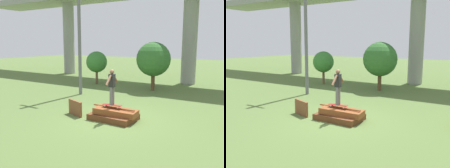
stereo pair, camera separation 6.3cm
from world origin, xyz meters
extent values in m
plane|color=#567038|center=(0.00, 0.00, 0.00)|extent=(80.00, 80.00, 0.00)
cube|color=brown|center=(0.00, 0.00, 0.12)|extent=(1.87, 1.24, 0.24)
cube|color=brown|center=(0.14, -0.04, 0.36)|extent=(1.85, 0.96, 0.30)
cylinder|color=brown|center=(0.00, 0.00, 0.51)|extent=(1.94, 0.06, 0.06)
cube|color=brown|center=(-1.75, -0.36, 0.33)|extent=(0.95, 0.40, 0.65)
cube|color=maroon|center=(-0.05, -0.03, 0.62)|extent=(0.85, 0.28, 0.01)
cylinder|color=silver|center=(0.24, 0.08, 0.57)|extent=(0.06, 0.04, 0.05)
cylinder|color=silver|center=(0.25, -0.09, 0.57)|extent=(0.06, 0.04, 0.05)
cylinder|color=silver|center=(-0.35, 0.02, 0.57)|extent=(0.06, 0.04, 0.05)
cylinder|color=silver|center=(-0.33, -0.15, 0.57)|extent=(0.06, 0.04, 0.05)
cylinder|color=slate|center=(-0.06, 0.05, 1.00)|extent=(0.12, 0.12, 0.74)
cylinder|color=slate|center=(-0.04, -0.12, 1.00)|extent=(0.12, 0.12, 0.74)
cube|color=black|center=(-0.05, -0.03, 1.63)|extent=(0.24, 0.23, 0.53)
sphere|color=brown|center=(-0.05, -0.03, 1.99)|extent=(0.19, 0.19, 0.19)
cylinder|color=brown|center=(-0.08, 0.26, 1.68)|extent=(0.13, 0.45, 0.41)
cylinder|color=brown|center=(-0.02, -0.33, 1.68)|extent=(0.13, 0.45, 0.41)
cylinder|color=gray|center=(-12.10, 10.84, 3.52)|extent=(1.10, 1.10, 7.03)
cylinder|color=gray|center=(0.00, 10.84, 3.52)|extent=(1.10, 1.10, 7.03)
cylinder|color=slate|center=(-4.43, 3.26, 4.11)|extent=(0.20, 0.20, 8.23)
cylinder|color=brown|center=(-5.84, 6.92, 0.51)|extent=(0.18, 0.18, 1.02)
sphere|color=#387A33|center=(-5.84, 6.92, 1.69)|extent=(1.59, 1.59, 1.59)
cylinder|color=brown|center=(-1.18, 6.80, 0.56)|extent=(0.25, 0.25, 1.12)
sphere|color=#336B2D|center=(-1.18, 6.80, 2.07)|extent=(2.23, 2.23, 2.23)
camera|label=1|loc=(5.26, -8.40, 3.14)|focal=40.00mm
camera|label=2|loc=(5.31, -8.37, 3.14)|focal=40.00mm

